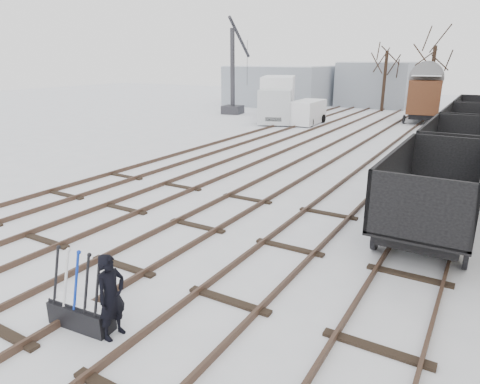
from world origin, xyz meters
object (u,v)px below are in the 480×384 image
object	(u,v)px
ground_frame	(81,313)
lorry	(277,98)
worker	(111,297)
freight_wagon_a	(432,204)
box_van_wagon	(424,95)
panel_van	(307,112)
crane	(234,89)

from	to	relation	value
ground_frame	lorry	size ratio (longest dim) A/B	0.19
ground_frame	worker	xyz separation A→B (m)	(0.75, 0.10, 0.52)
freight_wagon_a	ground_frame	bearing A→B (deg)	-121.43
box_van_wagon	worker	bearing A→B (deg)	-97.95
worker	panel_van	size ratio (longest dim) A/B	0.39
worker	crane	xyz separation A→B (m)	(-15.19, 28.96, 1.37)
lorry	ground_frame	bearing A→B (deg)	-92.98
ground_frame	lorry	distance (m)	28.73
lorry	box_van_wagon	bearing A→B (deg)	3.23
worker	lorry	world-z (taller)	lorry
worker	box_van_wagon	xyz separation A→B (m)	(0.36, 31.87, 1.30)
lorry	freight_wagon_a	bearing A→B (deg)	-75.19
box_van_wagon	crane	bearing A→B (deg)	-176.74
ground_frame	freight_wagon_a	bearing A→B (deg)	53.36
freight_wagon_a	panel_van	bearing A→B (deg)	121.40
lorry	panel_van	bearing A→B (deg)	-37.20
ground_frame	worker	distance (m)	0.92
worker	freight_wagon_a	xyz separation A→B (m)	(4.18, 7.97, 0.11)
worker	panel_van	distance (m)	27.16
panel_van	lorry	bearing A→B (deg)	161.81
ground_frame	crane	bearing A→B (deg)	111.21
freight_wagon_a	panel_van	distance (m)	21.41
freight_wagon_a	box_van_wagon	bearing A→B (deg)	99.09
lorry	panel_van	xyz separation A→B (m)	(2.98, -0.83, -0.84)
ground_frame	crane	distance (m)	32.51
worker	freight_wagon_a	world-z (taller)	freight_wagon_a
lorry	crane	size ratio (longest dim) A/B	0.96
freight_wagon_a	box_van_wagon	world-z (taller)	box_van_wagon
box_van_wagon	lorry	bearing A→B (deg)	-162.38
ground_frame	freight_wagon_a	distance (m)	9.48
worker	crane	size ratio (longest dim) A/B	0.19
ground_frame	crane	size ratio (longest dim) A/B	0.18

